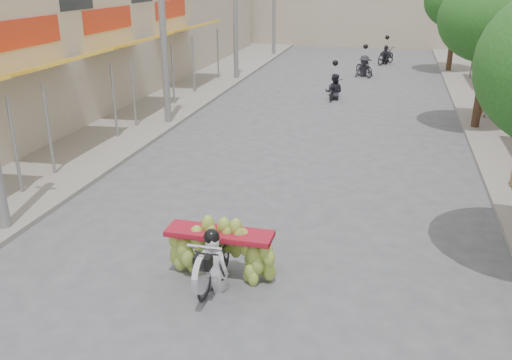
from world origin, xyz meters
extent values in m
cube|color=gray|center=(-7.00, 15.00, 0.06)|extent=(4.00, 60.00, 0.12)
cube|color=tan|center=(-12.00, 14.00, 3.00)|extent=(8.00, 40.00, 6.00)
cylinder|color=slate|center=(-6.30, 4.80, 1.27)|extent=(0.08, 0.08, 2.55)
cube|color=gold|center=(-7.12, 8.00, 2.75)|extent=(1.77, 4.00, 0.53)
cylinder|color=slate|center=(-6.30, 6.20, 1.27)|extent=(0.08, 0.08, 2.55)
cylinder|color=slate|center=(-6.30, 9.80, 1.27)|extent=(0.08, 0.08, 2.55)
cube|color=#B32E17|center=(-8.00, 8.00, 3.60)|extent=(0.10, 3.50, 0.80)
cube|color=gold|center=(-7.12, 13.00, 2.75)|extent=(1.77, 4.00, 0.53)
cylinder|color=slate|center=(-6.30, 11.20, 1.27)|extent=(0.08, 0.08, 2.55)
cylinder|color=slate|center=(-6.30, 14.80, 1.27)|extent=(0.08, 0.08, 2.55)
cube|color=#B32E17|center=(-8.00, 13.00, 3.60)|extent=(0.10, 3.50, 0.80)
cube|color=gold|center=(-7.12, 19.00, 2.75)|extent=(1.77, 4.00, 0.53)
cylinder|color=slate|center=(-6.30, 17.20, 1.27)|extent=(0.08, 0.08, 2.55)
cylinder|color=slate|center=(-6.30, 20.80, 1.27)|extent=(0.08, 0.08, 2.55)
cube|color=#B32E17|center=(-8.00, 19.00, 3.60)|extent=(0.10, 3.50, 0.80)
cylinder|color=slate|center=(6.30, 14.10, 1.27)|extent=(0.08, 0.08, 2.55)
cylinder|color=slate|center=(6.30, 17.90, 1.27)|extent=(0.08, 0.08, 2.55)
cube|color=maroon|center=(7.12, 22.00, 2.75)|extent=(1.77, 4.20, 0.53)
cylinder|color=slate|center=(6.30, 20.10, 1.27)|extent=(0.08, 0.08, 2.55)
cylinder|color=slate|center=(6.30, 23.90, 1.27)|extent=(0.08, 0.08, 2.55)
cylinder|color=slate|center=(-5.40, 12.00, 4.00)|extent=(0.24, 0.24, 8.00)
cylinder|color=#3A2719|center=(5.40, 14.00, 1.60)|extent=(0.28, 0.28, 3.20)
ellipsoid|color=#21591B|center=(5.40, 14.00, 3.80)|extent=(3.40, 3.40, 2.90)
cylinder|color=#3A2719|center=(5.40, 26.00, 1.60)|extent=(0.28, 0.28, 3.20)
ellipsoid|color=#21591B|center=(5.40, 26.00, 3.80)|extent=(3.40, 3.40, 2.90)
cube|color=brown|center=(6.20, 16.00, 0.37)|extent=(1.20, 0.80, 0.50)
ellipsoid|color=#669E3B|center=(6.20, 16.00, 0.95)|extent=(1.20, 0.88, 0.66)
imported|color=black|center=(-0.35, 2.02, 0.45)|extent=(0.53, 1.55, 0.90)
cylinder|color=silver|center=(-0.35, 1.37, 0.62)|extent=(0.10, 0.66, 0.66)
cube|color=black|center=(-0.35, 1.47, 0.80)|extent=(0.28, 0.22, 0.22)
cylinder|color=silver|center=(-0.35, 1.57, 1.02)|extent=(0.60, 0.05, 0.05)
cube|color=maroon|center=(-0.35, 2.37, 0.88)|extent=(1.93, 0.55, 0.10)
imported|color=silver|center=(-0.35, 1.97, 1.06)|extent=(0.55, 0.40, 1.52)
sphere|color=black|center=(-0.35, 1.94, 1.79)|extent=(0.28, 0.28, 0.28)
imported|color=silver|center=(6.08, 15.64, 0.88)|extent=(0.88, 0.78, 1.53)
imported|color=black|center=(-0.01, 17.70, 0.41)|extent=(0.71, 1.52, 0.83)
imported|color=#25252C|center=(-0.01, 17.70, 1.12)|extent=(0.84, 0.57, 1.65)
sphere|color=black|center=(-0.01, 17.70, 1.58)|extent=(0.26, 0.26, 0.26)
imported|color=black|center=(0.93, 23.55, 0.49)|extent=(1.32, 1.63, 0.97)
imported|color=#25252C|center=(0.93, 23.55, 1.12)|extent=(1.18, 1.05, 1.65)
sphere|color=black|center=(0.93, 23.55, 1.58)|extent=(0.26, 0.26, 0.26)
imported|color=black|center=(1.93, 28.09, 0.50)|extent=(1.36, 1.90, 1.00)
imported|color=#25252C|center=(1.93, 28.09, 1.12)|extent=(1.11, 0.91, 1.65)
sphere|color=black|center=(1.93, 28.09, 1.58)|extent=(0.26, 0.26, 0.26)
camera|label=1|loc=(2.40, -5.89, 5.26)|focal=38.00mm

